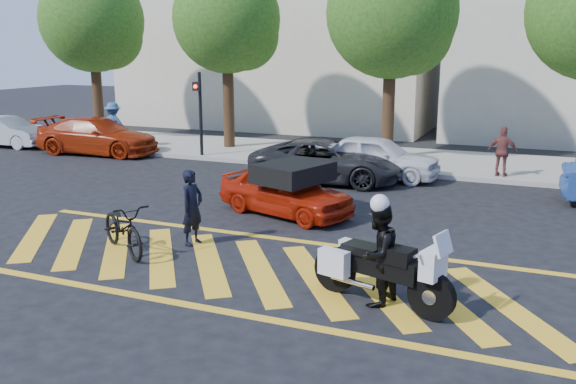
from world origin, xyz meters
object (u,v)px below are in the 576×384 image
at_px(police_motorcycle, 379,268).
at_px(parked_far_left, 7,132).
at_px(officer_bike, 192,207).
at_px(officer_moto, 378,254).
at_px(red_convertible, 285,191).
at_px(parked_mid_left, 326,161).
at_px(bicycle, 123,227).
at_px(parked_left, 98,136).
at_px(parked_mid_right, 376,157).

bearing_deg(police_motorcycle, parked_far_left, 168.60).
bearing_deg(officer_bike, officer_moto, -100.97).
xyz_separation_m(red_convertible, parked_far_left, (-14.97, 5.41, 0.01)).
relative_size(officer_bike, parked_mid_left, 0.34).
bearing_deg(red_convertible, bicycle, 172.17).
relative_size(officer_moto, parked_left, 0.34).
height_order(officer_moto, parked_far_left, officer_moto).
bearing_deg(bicycle, police_motorcycle, -62.41).
bearing_deg(parked_far_left, police_motorcycle, -121.50).
relative_size(officer_bike, parked_far_left, 0.42).
height_order(red_convertible, parked_mid_left, parked_mid_left).
height_order(parked_left, parked_mid_left, parked_left).
bearing_deg(parked_mid_left, parked_left, 76.86).
relative_size(officer_bike, police_motorcycle, 0.65).
height_order(police_motorcycle, parked_left, parked_left).
height_order(officer_moto, parked_left, officer_moto).
height_order(officer_bike, parked_mid_left, officer_bike).
bearing_deg(parked_left, officer_moto, -130.11).
xyz_separation_m(officer_bike, parked_mid_left, (0.57, 6.94, -0.15)).
relative_size(bicycle, police_motorcycle, 0.81).
relative_size(red_convertible, parked_mid_left, 0.77).
bearing_deg(parked_mid_right, parked_left, 89.93).
bearing_deg(officer_moto, parked_mid_left, -139.15).
bearing_deg(bicycle, red_convertible, 7.21).
xyz_separation_m(officer_bike, parked_mid_right, (1.86, 8.05, -0.12)).
xyz_separation_m(bicycle, officer_moto, (5.38, -0.52, 0.31)).
bearing_deg(officer_moto, police_motorcycle, 138.76).
xyz_separation_m(bicycle, red_convertible, (1.90, 3.93, 0.08)).
height_order(parked_far_left, parked_mid_left, parked_mid_left).
relative_size(officer_bike, parked_mid_right, 0.40).
distance_m(police_motorcycle, parked_mid_left, 9.28).
height_order(officer_bike, officer_moto, officer_moto).
distance_m(officer_bike, parked_mid_right, 8.26).
distance_m(bicycle, parked_mid_left, 8.10).
bearing_deg(bicycle, officer_moto, -62.56).
xyz_separation_m(red_convertible, parked_left, (-10.22, 5.41, 0.10)).
distance_m(bicycle, police_motorcycle, 5.42).
bearing_deg(officer_bike, parked_far_left, 67.72).
xyz_separation_m(police_motorcycle, parked_far_left, (-18.47, 9.86, 0.01)).
distance_m(officer_bike, parked_left, 12.52).
bearing_deg(parked_far_left, parked_left, -93.41).
bearing_deg(police_motorcycle, parked_mid_left, 130.99).
relative_size(officer_bike, red_convertible, 0.45).
relative_size(parked_left, parked_mid_right, 1.22).
height_order(police_motorcycle, parked_mid_right, parked_mid_right).
height_order(officer_bike, parked_far_left, officer_bike).
height_order(officer_moto, red_convertible, officer_moto).
bearing_deg(parked_left, police_motorcycle, -130.04).
height_order(police_motorcycle, red_convertible, red_convertible).
xyz_separation_m(officer_bike, officer_moto, (4.37, -1.53, 0.04)).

